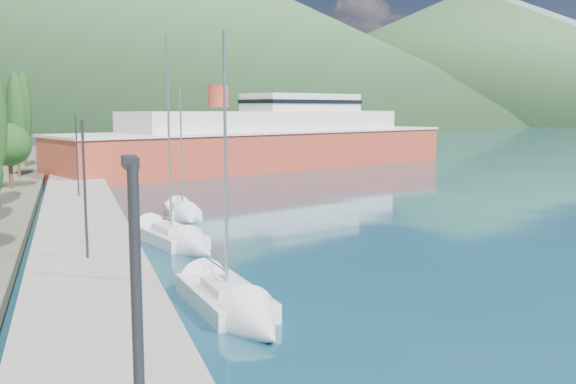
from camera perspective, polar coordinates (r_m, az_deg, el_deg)
name	(u,v)px	position (r m, az deg, el deg)	size (l,w,h in m)	color
ground	(118,145)	(134.54, -14.86, 4.04)	(1400.00, 1400.00, 0.00)	#134053
quay	(82,225)	(40.60, -17.82, -2.80)	(5.00, 88.00, 0.80)	gray
hills_far	(222,37)	(653.61, -5.89, 13.54)	(1480.00, 900.00, 180.00)	slate
hills_near	(249,40)	(403.38, -3.46, 13.36)	(1010.00, 520.00, 115.00)	#335930
lamp_posts	(85,185)	(29.07, -17.62, 0.61)	(0.15, 44.71, 6.06)	#2D2D33
sailboat_near	(241,312)	(22.83, -4.17, -10.61)	(3.02, 7.84, 10.99)	silver
sailboat_mid	(183,243)	(34.47, -9.28, -4.49)	(4.19, 8.71, 12.13)	silver
sailboat_far	(185,215)	(43.34, -9.13, -2.07)	(2.32, 6.57, 9.54)	silver
ferry	(270,142)	(79.93, -1.64, 4.46)	(53.87, 29.55, 10.60)	#B03A26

